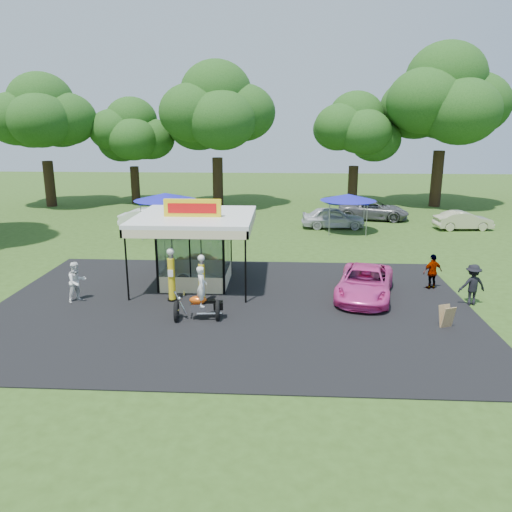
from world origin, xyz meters
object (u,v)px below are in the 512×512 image
(gas_pump_left, at_px, (172,276))
(bg_car_c, at_px, (333,218))
(spectator_west, at_px, (77,282))
(bg_car_d, at_px, (373,210))
(spectator_east_a, at_px, (472,285))
(spectator_east_b, at_px, (433,272))
(motorcycle, at_px, (200,299))
(pink_sedan, at_px, (365,283))
(tent_east, at_px, (348,198))
(bg_car_e, at_px, (463,221))
(bg_car_a, at_px, (150,219))
(gas_station_kiosk, at_px, (196,248))
(tent_west, at_px, (165,197))
(a_frame_sign, at_px, (447,317))
(kiosk_car, at_px, (204,262))
(gas_pump_right, at_px, (202,280))

(gas_pump_left, height_order, bg_car_c, gas_pump_left)
(spectator_west, xyz_separation_m, bg_car_d, (16.03, 19.89, -0.12))
(spectator_west, xyz_separation_m, spectator_east_a, (16.86, 0.53, 0.00))
(gas_pump_left, relative_size, spectator_east_b, 1.42)
(motorcycle, relative_size, spectator_east_a, 1.28)
(pink_sedan, xyz_separation_m, tent_east, (0.87, 13.76, 1.77))
(motorcycle, bearing_deg, bg_car_c, 61.78)
(spectator_east_b, xyz_separation_m, bg_car_e, (6.09, 13.77, -0.17))
(spectator_west, bearing_deg, bg_car_a, 39.97)
(gas_station_kiosk, distance_m, spectator_west, 5.52)
(spectator_west, xyz_separation_m, tent_west, (0.90, 13.03, 1.78))
(tent_west, bearing_deg, spectator_east_b, -35.30)
(bg_car_a, relative_size, tent_east, 1.14)
(a_frame_sign, bearing_deg, bg_car_c, 76.72)
(tent_east, bearing_deg, bg_car_e, 8.85)
(gas_station_kiosk, height_order, bg_car_c, gas_station_kiosk)
(spectator_east_b, distance_m, bg_car_c, 14.21)
(motorcycle, distance_m, kiosk_car, 6.78)
(bg_car_d, relative_size, tent_west, 1.30)
(kiosk_car, xyz_separation_m, bg_car_c, (7.78, 11.43, 0.30))
(tent_east, bearing_deg, bg_car_a, 178.23)
(spectator_east_a, relative_size, tent_east, 0.46)
(a_frame_sign, bearing_deg, gas_pump_left, 146.88)
(motorcycle, distance_m, a_frame_sign, 9.40)
(gas_pump_right, bearing_deg, tent_west, 109.21)
(gas_station_kiosk, relative_size, bg_car_d, 0.98)
(kiosk_car, height_order, spectator_east_b, spectator_east_b)
(motorcycle, relative_size, bg_car_a, 0.52)
(gas_pump_left, xyz_separation_m, bg_car_e, (17.78, 16.00, -0.47))
(pink_sedan, xyz_separation_m, bg_car_a, (-13.35, 14.20, 0.05))
(spectator_east_a, xyz_separation_m, spectator_east_b, (-1.09, 1.97, -0.05))
(kiosk_car, height_order, bg_car_d, bg_car_d)
(kiosk_car, xyz_separation_m, bg_car_e, (17.13, 11.37, 0.19))
(spectator_west, xyz_separation_m, tent_east, (13.34, 14.95, 1.57))
(gas_pump_right, distance_m, kiosk_car, 4.91)
(pink_sedan, bearing_deg, spectator_east_b, 35.33)
(spectator_west, distance_m, bg_car_c, 20.57)
(a_frame_sign, xyz_separation_m, bg_car_e, (6.82, 18.33, 0.23))
(spectator_east_b, bearing_deg, a_frame_sign, 60.03)
(gas_pump_right, xyz_separation_m, bg_car_e, (16.44, 16.20, -0.36))
(gas_pump_left, relative_size, motorcycle, 1.05)
(pink_sedan, xyz_separation_m, bg_car_d, (3.55, 18.70, 0.08))
(motorcycle, bearing_deg, gas_pump_left, 119.82)
(spectator_east_b, xyz_separation_m, bg_car_a, (-16.64, 12.88, -0.12))
(a_frame_sign, relative_size, spectator_east_a, 0.49)
(tent_west, bearing_deg, bg_car_c, 15.92)
(motorcycle, bearing_deg, bg_car_e, 40.59)
(gas_pump_right, distance_m, tent_west, 13.81)
(gas_pump_left, distance_m, a_frame_sign, 11.23)
(bg_car_c, xyz_separation_m, tent_west, (-11.60, -3.31, 1.89))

